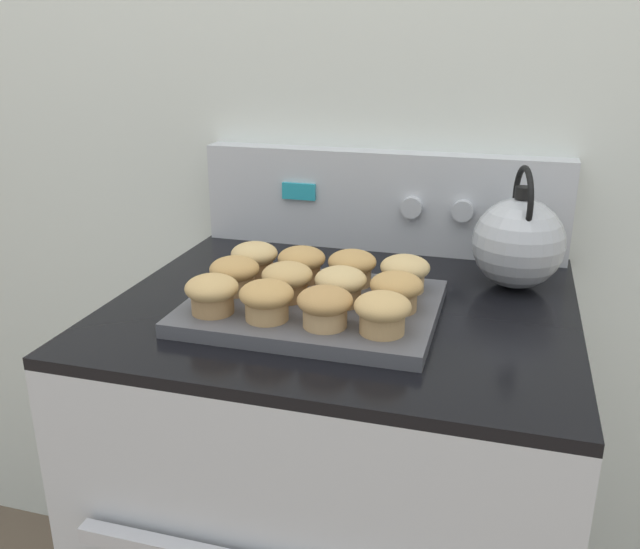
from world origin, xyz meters
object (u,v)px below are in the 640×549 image
tea_kettle (518,241)px  muffin_r1_c3 (396,290)px  muffin_r0_c2 (325,306)px  muffin_r1_c0 (235,274)px  muffin_r0_c0 (212,293)px  muffin_pan (313,307)px  muffin_r1_c1 (287,280)px  muffin_r2_c0 (254,258)px  muffin_r2_c2 (352,266)px  muffin_r0_c3 (382,312)px  muffin_r0_c1 (267,299)px  muffin_r2_c3 (405,272)px  stove_range (341,525)px  muffin_r1_c2 (341,285)px  muffin_r2_c1 (302,263)px

tea_kettle → muffin_r1_c3: bearing=-128.5°
muffin_r0_c2 → muffin_r1_c0: 0.19m
muffin_r0_c0 → muffin_pan: bearing=33.0°
muffin_r1_c1 → muffin_r2_c0: (-0.09, 0.09, 0.00)m
muffin_pan → muffin_r2_c2: bearing=65.1°
muffin_r2_c2 → tea_kettle: 0.29m
muffin_r2_c2 → muffin_r0_c0: bearing=-134.8°
muffin_r0_c2 → muffin_r1_c0: (-0.17, 0.09, 0.00)m
muffin_r2_c2 → muffin_r0_c3: bearing=-64.0°
muffin_r0_c1 → muffin_r2_c0: 0.19m
muffin_r0_c1 → muffin_r2_c2: bearing=63.9°
muffin_r2_c3 → muffin_r0_c2: bearing=-116.4°
stove_range → muffin_r0_c3: 0.53m
stove_range → muffin_r0_c2: (0.01, -0.15, 0.50)m
stove_range → muffin_r2_c2: bearing=69.4°
muffin_r0_c0 → muffin_r0_c3: (0.25, -0.00, 0.00)m
muffin_r1_c0 → muffin_r2_c0: same height
muffin_r0_c3 → muffin_r1_c2: bearing=133.4°
muffin_r1_c3 → muffin_r2_c1: size_ratio=1.00×
muffin_r0_c0 → muffin_r0_c1: same height
muffin_r2_c1 → muffin_r0_c1: bearing=-89.9°
muffin_r2_c3 → tea_kettle: tea_kettle is taller
muffin_r1_c1 → muffin_r2_c2: same height
muffin_r1_c2 → muffin_r1_c1: bearing=-178.7°
muffin_r1_c1 → muffin_r2_c1: (-0.00, 0.08, 0.00)m
muffin_pan → muffin_r2_c0: 0.16m
muffin_r1_c0 → muffin_r1_c3: (0.26, -0.00, 0.00)m
muffin_r1_c0 → muffin_r2_c1: size_ratio=1.00×
muffin_r2_c0 → muffin_r1_c1: bearing=-44.4°
muffin_r0_c1 → muffin_r0_c2: size_ratio=1.00×
muffin_r1_c1 → muffin_r2_c0: bearing=135.6°
muffin_r1_c0 → muffin_r2_c0: bearing=88.7°
muffin_r0_c1 → muffin_r0_c3: 0.17m
muffin_r0_c3 → tea_kettle: 0.35m
stove_range → muffin_r0_c1: muffin_r0_c1 is taller
muffin_r0_c1 → muffin_r2_c1: same height
muffin_r1_c3 → tea_kettle: (0.17, 0.21, 0.03)m
muffin_r0_c1 → tea_kettle: (0.34, 0.30, 0.03)m
muffin_r0_c2 → muffin_r2_c1: 0.19m
muffin_r1_c3 → muffin_r2_c2: same height
stove_range → muffin_r2_c0: (-0.16, 0.02, 0.50)m
muffin_r0_c3 → muffin_r1_c0: (-0.25, 0.09, 0.00)m
muffin_r1_c2 → muffin_r2_c1: same height
muffin_r1_c3 → muffin_r2_c0: (-0.26, 0.08, 0.00)m
muffin_r0_c0 → muffin_r1_c3: 0.27m
stove_range → muffin_r0_c0: bearing=-137.0°
muffin_r0_c0 → tea_kettle: (0.43, 0.30, 0.03)m
muffin_pan → muffin_r0_c3: (0.12, -0.08, 0.04)m
muffin_r0_c1 → muffin_r0_c3: (0.17, 0.00, 0.00)m
stove_range → muffin_pan: (-0.03, -0.07, 0.46)m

